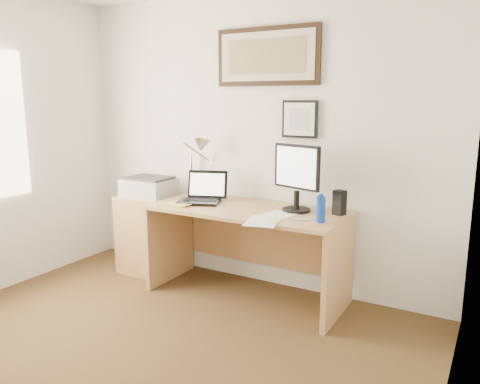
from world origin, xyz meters
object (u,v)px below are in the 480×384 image
Objects in this scene: book at (178,201)px; lcd_monitor at (297,175)px; water_bottle at (321,209)px; laptop at (202,195)px; printer at (149,187)px; side_cabinet at (149,234)px; desk at (251,234)px.

lcd_monitor is at bearing 11.06° from book.
water_bottle is at bearing -37.43° from lcd_monitor.
printer is (-0.62, 0.04, 0.01)m from laptop.
side_cabinet is 2.84× the size of book.
side_cabinet is 1.40× the size of lcd_monitor.
printer is (-1.44, -0.04, -0.22)m from lcd_monitor.
water_bottle is 0.35× the size of lcd_monitor.
desk is (0.60, 0.19, -0.24)m from book.
lcd_monitor is at bearing 142.57° from water_bottle.
water_bottle is 0.12× the size of desk.
water_bottle is 0.77m from desk.
printer is at bearing -178.45° from lcd_monitor.
lcd_monitor is (1.46, 0.04, 0.68)m from side_cabinet.
lcd_monitor reaches higher than book.
lcd_monitor reaches higher than printer.
water_bottle reaches higher than side_cabinet.
printer reaches higher than desk.
laptop is at bearing 33.19° from book.
side_cabinet is at bearing 176.51° from laptop.
laptop is at bearing -174.30° from lcd_monitor.
laptop is (-0.43, -0.07, 0.29)m from desk.
lcd_monitor is 1.18× the size of printer.
lcd_monitor reaches higher than water_bottle.
desk is at bearing 1.89° from side_cabinet.
laptop reaches higher than water_bottle.
side_cabinet is 1.61m from lcd_monitor.
desk is (1.07, 0.04, 0.15)m from side_cabinet.
laptop reaches higher than book.
side_cabinet is 0.78m from laptop.
lcd_monitor is at bearing 1.55° from printer.
water_bottle is 1.28m from book.
book is at bearing 179.13° from water_bottle.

